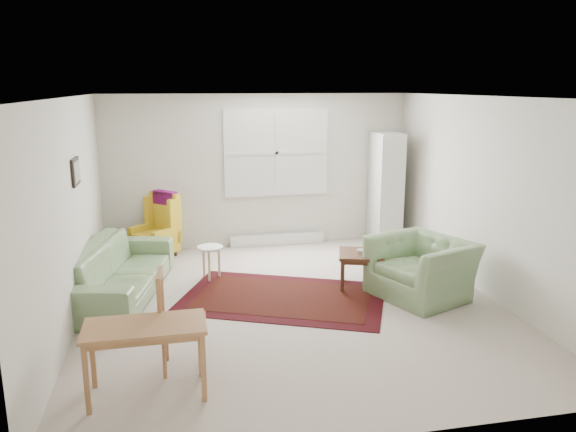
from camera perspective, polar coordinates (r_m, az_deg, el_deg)
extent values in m
cube|color=#B9AB9E|center=(6.98, 0.50, -8.98)|extent=(5.00, 5.50, 0.01)
cube|color=white|center=(6.47, 0.55, 12.01)|extent=(5.00, 5.50, 0.01)
cube|color=silver|center=(9.27, -3.05, 4.58)|extent=(5.00, 0.04, 2.50)
cube|color=silver|center=(4.06, 8.73, -6.86)|extent=(5.00, 0.04, 2.50)
cube|color=silver|center=(6.57, -21.32, 0.12)|extent=(0.04, 5.50, 2.50)
cube|color=silver|center=(7.53, 19.47, 1.84)|extent=(0.04, 5.50, 2.50)
cube|color=white|center=(9.26, -1.21, 6.46)|extent=(1.72, 0.06, 1.42)
cube|color=white|center=(9.26, -1.20, 6.46)|extent=(1.60, 0.02, 1.30)
cube|color=silver|center=(9.49, -1.10, -2.37)|extent=(1.60, 0.12, 0.18)
cube|color=black|center=(6.98, -20.78, 4.24)|extent=(0.03, 0.42, 0.32)
cube|color=tan|center=(6.98, -20.65, 4.24)|extent=(0.01, 0.34, 0.24)
imported|color=#6E8D5E|center=(7.43, -16.85, -4.33)|extent=(1.37, 2.46, 0.94)
imported|color=#6E8D5E|center=(7.29, 13.40, -4.63)|extent=(1.36, 1.44, 0.89)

